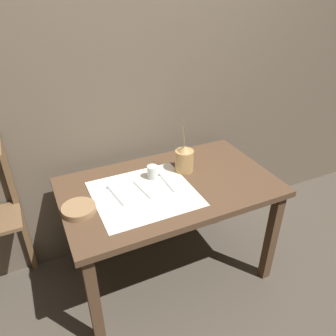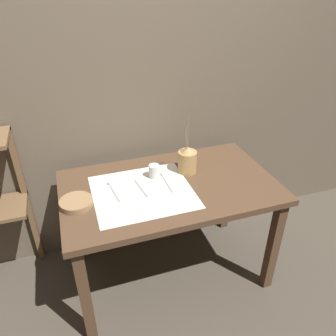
{
  "view_description": "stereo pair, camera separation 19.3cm",
  "coord_description": "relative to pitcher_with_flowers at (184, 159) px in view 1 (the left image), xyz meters",
  "views": [
    {
      "loc": [
        -0.72,
        -1.5,
        1.86
      ],
      "look_at": [
        -0.01,
        0.0,
        0.87
      ],
      "focal_mm": 35.0,
      "sensor_mm": 36.0,
      "label": 1
    },
    {
      "loc": [
        -0.54,
        -1.57,
        1.86
      ],
      "look_at": [
        -0.01,
        0.0,
        0.87
      ],
      "focal_mm": 35.0,
      "sensor_mm": 36.0,
      "label": 2
    }
  ],
  "objects": [
    {
      "name": "ground_plane",
      "position": [
        -0.16,
        -0.11,
        -0.83
      ],
      "size": [
        12.0,
        12.0,
        0.0
      ],
      "primitive_type": "plane",
      "color": "#473F35"
    },
    {
      "name": "stone_wall_back",
      "position": [
        -0.16,
        0.39,
        0.37
      ],
      "size": [
        7.0,
        0.06,
        2.4
      ],
      "color": "brown",
      "rests_on": "ground_plane"
    },
    {
      "name": "wooden_table",
      "position": [
        -0.16,
        -0.11,
        -0.18
      ],
      "size": [
        1.31,
        0.77,
        0.75
      ],
      "color": "#4C3523",
      "rests_on": "ground_plane"
    },
    {
      "name": "linen_cloth",
      "position": [
        -0.33,
        -0.13,
        -0.08
      ],
      "size": [
        0.58,
        0.52,
        0.0
      ],
      "color": "silver",
      "rests_on": "wooden_table"
    },
    {
      "name": "pitcher_with_flowers",
      "position": [
        0.0,
        0.0,
        0.0
      ],
      "size": [
        0.12,
        0.12,
        0.38
      ],
      "color": "#A87F4C",
      "rests_on": "wooden_table"
    },
    {
      "name": "wooden_bowl",
      "position": [
        -0.71,
        -0.14,
        -0.07
      ],
      "size": [
        0.18,
        0.18,
        0.04
      ],
      "color": "#8E6B47",
      "rests_on": "wooden_table"
    },
    {
      "name": "glass_tumbler_near",
      "position": [
        -0.22,
        0.0,
        -0.04
      ],
      "size": [
        0.07,
        0.07,
        0.08
      ],
      "color": "#B7C1BC",
      "rests_on": "wooden_table"
    },
    {
      "name": "spoon_inner",
      "position": [
        -0.5,
        -0.03,
        -0.08
      ],
      "size": [
        0.04,
        0.22,
        0.02
      ],
      "color": "#939399",
      "rests_on": "wooden_table"
    },
    {
      "name": "knife_center",
      "position": [
        -0.33,
        -0.1,
        -0.08
      ],
      "size": [
        0.04,
        0.21,
        0.0
      ],
      "color": "#939399",
      "rests_on": "wooden_table"
    },
    {
      "name": "spoon_outer",
      "position": [
        -0.17,
        -0.04,
        -0.08
      ],
      "size": [
        0.02,
        0.22,
        0.02
      ],
      "color": "#939399",
      "rests_on": "wooden_table"
    }
  ]
}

